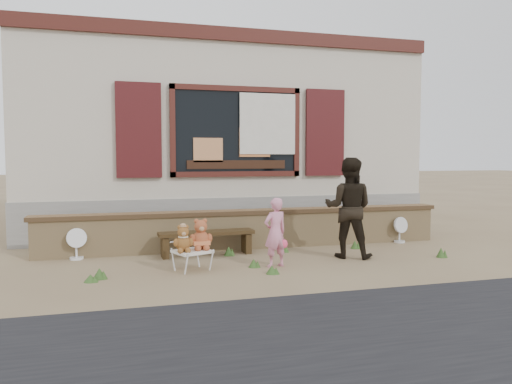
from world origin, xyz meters
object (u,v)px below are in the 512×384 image
object	(u,v)px
adult	(349,208)
teddy_bear_left	(183,238)
teddy_bear_right	(201,234)
bench	(207,238)
folding_chair	(192,252)
child	(275,232)

from	to	relation	value
adult	teddy_bear_left	bearing A→B (deg)	38.41
teddy_bear_left	teddy_bear_right	xyz separation A→B (m)	(0.26, 0.10, 0.03)
bench	folding_chair	xyz separation A→B (m)	(-0.38, -1.01, -0.03)
folding_chair	child	xyz separation A→B (m)	(1.18, -0.08, 0.24)
teddy_bear_right	adult	world-z (taller)	adult
folding_chair	teddy_bear_left	world-z (taller)	teddy_bear_left
adult	bench	bearing A→B (deg)	12.13
child	folding_chair	bearing A→B (deg)	-19.40
teddy_bear_right	child	world-z (taller)	child
folding_chair	child	distance (m)	1.21
folding_chair	teddy_bear_left	bearing A→B (deg)	180.00
folding_chair	teddy_bear_left	xyz separation A→B (m)	(-0.13, -0.05, 0.21)
teddy_bear_right	adult	distance (m)	2.39
bench	folding_chair	size ratio (longest dim) A/B	2.62
bench	teddy_bear_right	size ratio (longest dim) A/B	3.51
teddy_bear_left	adult	xyz separation A→B (m)	(2.62, 0.30, 0.31)
bench	teddy_bear_right	distance (m)	1.01
bench	teddy_bear_right	world-z (taller)	teddy_bear_right
teddy_bear_left	adult	size ratio (longest dim) A/B	0.24
teddy_bear_left	child	bearing A→B (deg)	-23.20
folding_chair	teddy_bear_right	bearing A→B (deg)	0.00
teddy_bear_right	child	distance (m)	1.06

